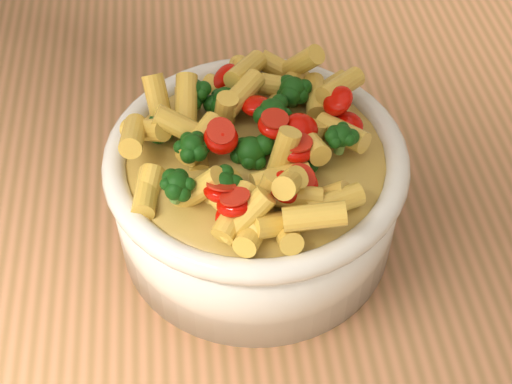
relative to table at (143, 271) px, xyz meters
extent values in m
cube|color=#B6764E|center=(0.00, 0.00, 0.08)|extent=(1.20, 0.80, 0.04)
cylinder|color=#B6764E|center=(0.55, 0.35, -0.37)|extent=(0.05, 0.05, 0.86)
cylinder|color=white|center=(0.10, -0.04, 0.15)|extent=(0.22, 0.22, 0.09)
ellipsoid|color=white|center=(0.10, -0.04, 0.12)|extent=(0.20, 0.20, 0.03)
torus|color=white|center=(0.10, -0.04, 0.19)|extent=(0.22, 0.22, 0.02)
ellipsoid|color=gold|center=(0.10, -0.04, 0.19)|extent=(0.19, 0.19, 0.02)
camera|label=1|loc=(0.06, -0.41, 0.56)|focal=50.00mm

